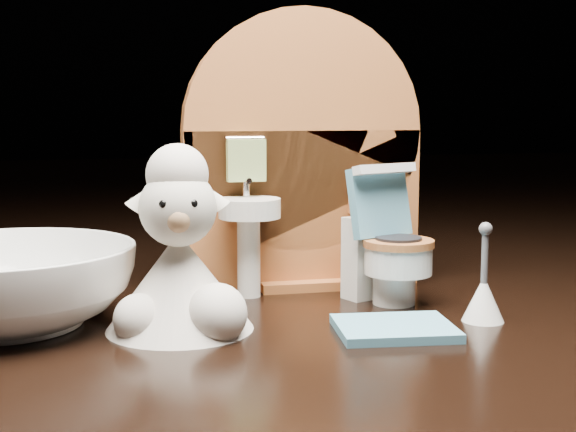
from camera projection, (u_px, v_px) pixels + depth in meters
name	position (u px, v px, depth m)	size (l,w,h in m)	color
backdrop_panel	(301.00, 167.00, 0.43)	(0.13, 0.05, 0.15)	#A3592B
toy_toilet	(386.00, 252.00, 0.41)	(0.04, 0.05, 0.07)	white
bath_mat	(394.00, 328.00, 0.35)	(0.05, 0.04, 0.00)	#5395AF
toilet_brush	(483.00, 295.00, 0.37)	(0.02, 0.02, 0.05)	white
plush_lamb	(180.00, 265.00, 0.35)	(0.07, 0.07, 0.08)	silver
ceramic_bowl	(6.00, 286.00, 0.36)	(0.12, 0.12, 0.04)	white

